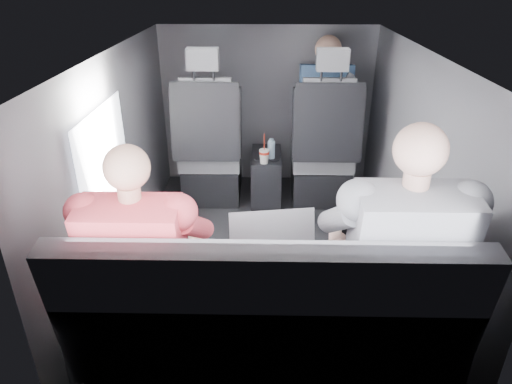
{
  "coord_description": "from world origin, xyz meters",
  "views": [
    {
      "loc": [
        -0.01,
        -2.57,
        1.77
      ],
      "look_at": [
        -0.06,
        -0.05,
        0.52
      ],
      "focal_mm": 32.0,
      "sensor_mm": 36.0,
      "label": 1
    }
  ],
  "objects_px": {
    "front_seat_right": "(322,156)",
    "passenger_rear_right": "(393,261)",
    "laptop_silver": "(272,242)",
    "soda_cup": "(264,156)",
    "laptop_black": "(377,238)",
    "passenger_front_right": "(325,104)",
    "laptop_white": "(149,235)",
    "center_console": "(266,176)",
    "front_seat_left": "(211,155)",
    "rear_bench": "(266,337)",
    "water_bottle": "(271,150)",
    "passenger_rear_left": "(148,264)"
  },
  "relations": [
    {
      "from": "front_seat_right",
      "to": "passenger_rear_right",
      "type": "xyz_separation_m",
      "value": [
        0.08,
        -1.81,
        0.25
      ]
    },
    {
      "from": "passenger_rear_right",
      "to": "laptop_silver",
      "type": "bearing_deg",
      "value": 162.24
    },
    {
      "from": "soda_cup",
      "to": "laptop_black",
      "type": "relative_size",
      "value": 0.63
    },
    {
      "from": "front_seat_right",
      "to": "soda_cup",
      "type": "relative_size",
      "value": 5.32
    },
    {
      "from": "laptop_silver",
      "to": "passenger_front_right",
      "type": "distance_m",
      "value": 1.96
    },
    {
      "from": "laptop_white",
      "to": "passenger_front_right",
      "type": "distance_m",
      "value": 2.12
    },
    {
      "from": "center_console",
      "to": "passenger_rear_right",
      "type": "height_order",
      "value": "passenger_rear_right"
    },
    {
      "from": "center_console",
      "to": "laptop_black",
      "type": "height_order",
      "value": "laptop_black"
    },
    {
      "from": "front_seat_left",
      "to": "passenger_front_right",
      "type": "height_order",
      "value": "passenger_front_right"
    },
    {
      "from": "front_seat_right",
      "to": "passenger_rear_right",
      "type": "relative_size",
      "value": 0.98
    },
    {
      "from": "soda_cup",
      "to": "laptop_silver",
      "type": "xyz_separation_m",
      "value": [
        0.04,
        -1.5,
        0.18
      ]
    },
    {
      "from": "center_console",
      "to": "laptop_silver",
      "type": "relative_size",
      "value": 1.2
    },
    {
      "from": "rear_bench",
      "to": "water_bottle",
      "type": "distance_m",
      "value": 1.84
    },
    {
      "from": "front_seat_right",
      "to": "passenger_front_right",
      "type": "relative_size",
      "value": 1.46
    },
    {
      "from": "front_seat_left",
      "to": "passenger_front_right",
      "type": "bearing_deg",
      "value": 15.62
    },
    {
      "from": "laptop_silver",
      "to": "passenger_front_right",
      "type": "relative_size",
      "value": 0.46
    },
    {
      "from": "rear_bench",
      "to": "laptop_silver",
      "type": "distance_m",
      "value": 0.42
    },
    {
      "from": "rear_bench",
      "to": "passenger_front_right",
      "type": "height_order",
      "value": "passenger_front_right"
    },
    {
      "from": "laptop_white",
      "to": "passenger_rear_right",
      "type": "relative_size",
      "value": 0.29
    },
    {
      "from": "laptop_white",
      "to": "passenger_front_right",
      "type": "relative_size",
      "value": 0.42
    },
    {
      "from": "laptop_white",
      "to": "laptop_silver",
      "type": "bearing_deg",
      "value": -5.64
    },
    {
      "from": "rear_bench",
      "to": "laptop_silver",
      "type": "height_order",
      "value": "rear_bench"
    },
    {
      "from": "passenger_rear_left",
      "to": "front_seat_right",
      "type": "bearing_deg",
      "value": 62.03
    },
    {
      "from": "passenger_front_right",
      "to": "rear_bench",
      "type": "bearing_deg",
      "value": -102.35
    },
    {
      "from": "soda_cup",
      "to": "center_console",
      "type": "bearing_deg",
      "value": 84.68
    },
    {
      "from": "front_seat_right",
      "to": "rear_bench",
      "type": "bearing_deg",
      "value": -103.31
    },
    {
      "from": "front_seat_left",
      "to": "water_bottle",
      "type": "bearing_deg",
      "value": -7.73
    },
    {
      "from": "soda_cup",
      "to": "front_seat_right",
      "type": "bearing_deg",
      "value": 17.63
    },
    {
      "from": "laptop_white",
      "to": "passenger_rear_right",
      "type": "height_order",
      "value": "passenger_rear_right"
    },
    {
      "from": "laptop_silver",
      "to": "laptop_black",
      "type": "bearing_deg",
      "value": 5.21
    },
    {
      "from": "front_seat_right",
      "to": "center_console",
      "type": "xyz_separation_m",
      "value": [
        -0.45,
        0.04,
        -0.2
      ]
    },
    {
      "from": "front_seat_left",
      "to": "laptop_black",
      "type": "relative_size",
      "value": 3.37
    },
    {
      "from": "rear_bench",
      "to": "water_bottle",
      "type": "bearing_deg",
      "value": 88.82
    },
    {
      "from": "front_seat_left",
      "to": "soda_cup",
      "type": "height_order",
      "value": "front_seat_left"
    },
    {
      "from": "front_seat_right",
      "to": "water_bottle",
      "type": "height_order",
      "value": "front_seat_right"
    },
    {
      "from": "rear_bench",
      "to": "passenger_front_right",
      "type": "relative_size",
      "value": 1.84
    },
    {
      "from": "water_bottle",
      "to": "passenger_front_right",
      "type": "bearing_deg",
      "value": 36.69
    },
    {
      "from": "passenger_rear_right",
      "to": "rear_bench",
      "type": "bearing_deg",
      "value": -169.98
    },
    {
      "from": "laptop_silver",
      "to": "passenger_rear_right",
      "type": "xyz_separation_m",
      "value": [
        0.51,
        -0.16,
        0.02
      ]
    },
    {
      "from": "front_seat_right",
      "to": "laptop_silver",
      "type": "relative_size",
      "value": 3.16
    },
    {
      "from": "center_console",
      "to": "laptop_black",
      "type": "relative_size",
      "value": 1.28
    },
    {
      "from": "passenger_front_right",
      "to": "laptop_silver",
      "type": "bearing_deg",
      "value": -103.23
    },
    {
      "from": "passenger_rear_left",
      "to": "passenger_rear_right",
      "type": "height_order",
      "value": "passenger_rear_right"
    },
    {
      "from": "laptop_black",
      "to": "passenger_front_right",
      "type": "relative_size",
      "value": 0.43
    },
    {
      "from": "water_bottle",
      "to": "laptop_black",
      "type": "bearing_deg",
      "value": -72.84
    },
    {
      "from": "front_seat_left",
      "to": "front_seat_right",
      "type": "relative_size",
      "value": 1.0
    },
    {
      "from": "laptop_white",
      "to": "laptop_black",
      "type": "xyz_separation_m",
      "value": [
        1.07,
        -0.01,
        0.01
      ]
    },
    {
      "from": "front_seat_right",
      "to": "passenger_front_right",
      "type": "height_order",
      "value": "passenger_front_right"
    },
    {
      "from": "laptop_white",
      "to": "passenger_front_right",
      "type": "xyz_separation_m",
      "value": [
        1.03,
        1.85,
        0.13
      ]
    },
    {
      "from": "water_bottle",
      "to": "laptop_white",
      "type": "height_order",
      "value": "laptop_white"
    }
  ]
}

